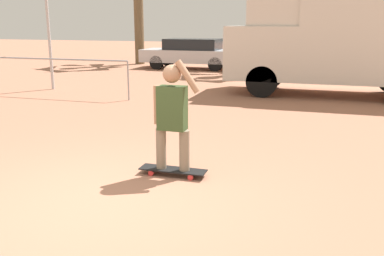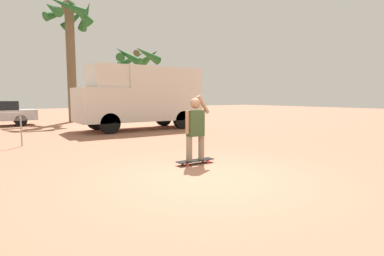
{
  "view_description": "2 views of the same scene",
  "coord_description": "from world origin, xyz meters",
  "px_view_note": "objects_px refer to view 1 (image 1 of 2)",
  "views": [
    {
      "loc": [
        2.37,
        -4.12,
        2.06
      ],
      "look_at": [
        0.62,
        1.54,
        0.59
      ],
      "focal_mm": 40.0,
      "sensor_mm": 36.0,
      "label": 1
    },
    {
      "loc": [
        -3.39,
        -4.47,
        1.54
      ],
      "look_at": [
        0.8,
        1.75,
        0.77
      ],
      "focal_mm": 28.0,
      "sensor_mm": 36.0,
      "label": 2
    }
  ],
  "objects_px": {
    "parked_car_silver": "(191,53)",
    "person_skateboarder": "(172,112)",
    "camper_van": "(337,38)",
    "skateboard": "(173,170)"
  },
  "relations": [
    {
      "from": "parked_car_silver",
      "to": "person_skateboarder",
      "type": "bearing_deg",
      "value": -73.78
    },
    {
      "from": "camper_van",
      "to": "skateboard",
      "type": "bearing_deg",
      "value": -105.8
    },
    {
      "from": "skateboard",
      "to": "person_skateboarder",
      "type": "bearing_deg",
      "value": 180.0
    },
    {
      "from": "skateboard",
      "to": "camper_van",
      "type": "xyz_separation_m",
      "value": [
        2.17,
        7.67,
        1.54
      ]
    },
    {
      "from": "skateboard",
      "to": "parked_car_silver",
      "type": "relative_size",
      "value": 0.21
    },
    {
      "from": "skateboard",
      "to": "person_skateboarder",
      "type": "relative_size",
      "value": 0.62
    },
    {
      "from": "skateboard",
      "to": "person_skateboarder",
      "type": "height_order",
      "value": "person_skateboarder"
    },
    {
      "from": "camper_van",
      "to": "parked_car_silver",
      "type": "distance_m",
      "value": 8.37
    },
    {
      "from": "person_skateboarder",
      "to": "camper_van",
      "type": "bearing_deg",
      "value": 74.19
    },
    {
      "from": "person_skateboarder",
      "to": "parked_car_silver",
      "type": "relative_size",
      "value": 0.35
    }
  ]
}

